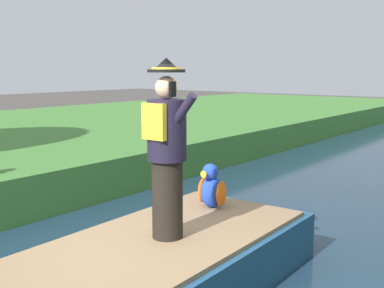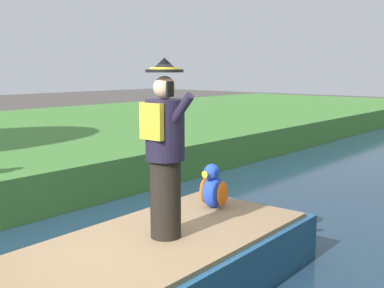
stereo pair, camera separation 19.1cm
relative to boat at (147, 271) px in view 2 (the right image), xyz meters
The scene contains 3 objects.
boat is the anchor object (origin of this frame).
person_pirate 1.26m from the boat, 79.57° to the left, with size 0.61×0.42×1.85m.
parrot_plush 1.53m from the boat, 99.38° to the left, with size 0.36×0.34×0.57m.
Camera 2 is at (3.34, -3.06, 2.45)m, focal length 44.42 mm.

